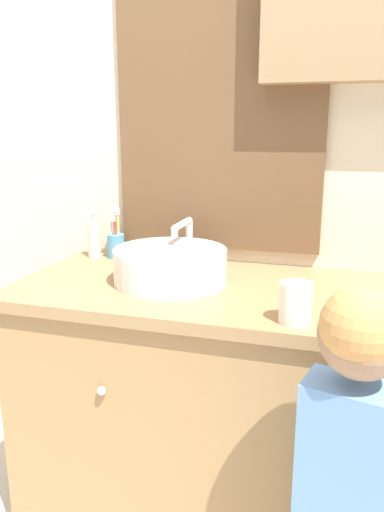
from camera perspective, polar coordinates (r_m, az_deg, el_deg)
wall_back at (r=1.71m, az=7.99°, el=15.54°), size 3.20×0.18×2.50m
vanity_counter at (r=1.63m, az=4.42°, el=-17.08°), size 1.30×0.60×0.80m
sink_basin at (r=1.50m, az=-2.37°, el=-0.97°), size 0.34×0.40×0.17m
toothbrush_holder at (r=1.81m, az=-8.69°, el=1.42°), size 0.06×0.06×0.19m
soap_dispenser at (r=1.83m, az=-11.15°, el=2.03°), size 0.04×0.04×0.17m
child_figure at (r=1.12m, az=17.74°, el=-22.48°), size 0.28×0.45×0.98m
drinking_cup at (r=1.21m, az=11.74°, el=-5.26°), size 0.08×0.08×0.10m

